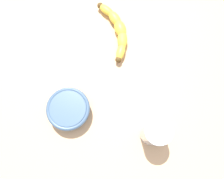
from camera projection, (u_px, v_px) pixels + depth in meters
wooden_tabletop at (133, 78)px, 69.56cm from camera, size 120.00×120.00×3.00cm
banana at (119, 30)px, 69.94cm from camera, size 13.41×18.39×3.50cm
smoothie_glass at (157, 132)px, 58.83cm from camera, size 7.09×7.09×10.77cm
ceramic_bowl at (70, 110)px, 62.95cm from camera, size 12.24×12.24×4.48cm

